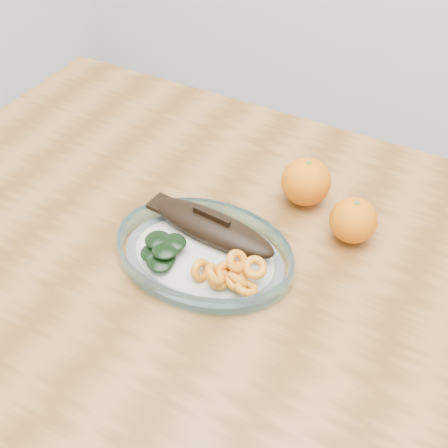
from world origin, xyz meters
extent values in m
cube|color=brown|center=(0.00, 0.00, 0.73)|extent=(1.20, 0.80, 0.04)
cylinder|color=brown|center=(-0.54, 0.34, 0.35)|extent=(0.06, 0.06, 0.71)
ellipsoid|color=white|center=(-0.06, 0.00, 0.76)|extent=(0.49, 0.37, 0.01)
torus|color=#93D8E4|center=(-0.06, 0.00, 0.77)|extent=(0.50, 0.50, 0.03)
ellipsoid|color=silver|center=(-0.06, 0.00, 0.77)|extent=(0.43, 0.32, 0.02)
ellipsoid|color=black|center=(-0.07, 0.03, 0.80)|extent=(0.21, 0.08, 0.03)
ellipsoid|color=black|center=(-0.07, 0.03, 0.79)|extent=(0.18, 0.06, 0.02)
cube|color=black|center=(-0.16, 0.04, 0.80)|extent=(0.04, 0.04, 0.01)
cube|color=black|center=(-0.07, 0.03, 0.81)|extent=(0.06, 0.01, 0.02)
torus|color=orange|center=(0.02, -0.04, 0.79)|extent=(0.05, 0.05, 0.03)
torus|color=orange|center=(-0.02, -0.04, 0.79)|extent=(0.05, 0.05, 0.03)
torus|color=orange|center=(0.01, -0.03, 0.79)|extent=(0.05, 0.05, 0.02)
torus|color=orange|center=(-0.04, -0.04, 0.79)|extent=(0.03, 0.05, 0.04)
torus|color=orange|center=(0.01, -0.03, 0.79)|extent=(0.04, 0.03, 0.04)
torus|color=orange|center=(-0.01, -0.03, 0.79)|extent=(0.04, 0.04, 0.04)
torus|color=orange|center=(-0.01, -0.02, 0.79)|extent=(0.03, 0.03, 0.03)
torus|color=orange|center=(-0.02, -0.05, 0.81)|extent=(0.04, 0.05, 0.04)
torus|color=orange|center=(0.02, -0.01, 0.81)|extent=(0.04, 0.04, 0.03)
torus|color=orange|center=(0.00, -0.02, 0.81)|extent=(0.04, 0.04, 0.04)
ellipsoid|color=black|center=(-0.10, -0.05, 0.79)|extent=(0.05, 0.05, 0.01)
ellipsoid|color=black|center=(-0.10, -0.05, 0.79)|extent=(0.04, 0.04, 0.01)
ellipsoid|color=black|center=(-0.12, -0.04, 0.79)|extent=(0.05, 0.05, 0.01)
ellipsoid|color=black|center=(-0.12, -0.03, 0.80)|extent=(0.04, 0.04, 0.01)
ellipsoid|color=black|center=(-0.10, -0.04, 0.80)|extent=(0.05, 0.05, 0.01)
ellipsoid|color=black|center=(-0.10, -0.02, 0.80)|extent=(0.05, 0.04, 0.01)
sphere|color=#E94F04|center=(0.01, 0.18, 0.79)|extent=(0.08, 0.08, 0.08)
sphere|color=#E94F04|center=(0.10, 0.14, 0.78)|extent=(0.07, 0.07, 0.07)
camera|label=1|loc=(0.21, -0.46, 1.33)|focal=45.00mm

